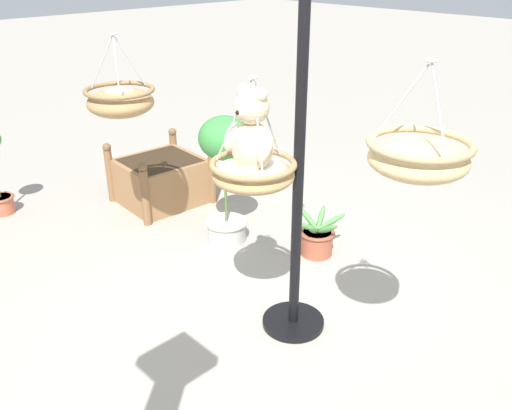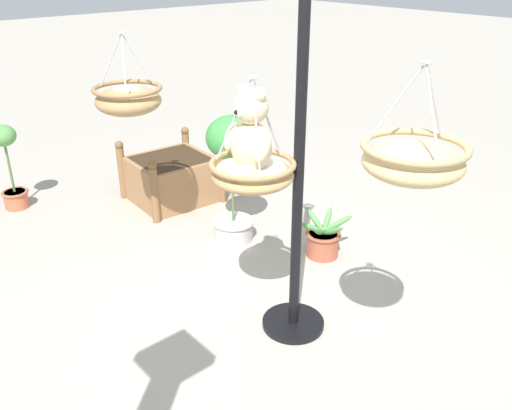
{
  "view_description": "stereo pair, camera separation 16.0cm",
  "coord_description": "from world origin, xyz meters",
  "px_view_note": "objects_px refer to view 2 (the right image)",
  "views": [
    {
      "loc": [
        -2.29,
        2.23,
        2.44
      ],
      "look_at": [
        -0.03,
        0.04,
        0.94
      ],
      "focal_mm": 37.84,
      "sensor_mm": 36.0,
      "label": 1
    },
    {
      "loc": [
        -2.4,
        2.11,
        2.44
      ],
      "look_at": [
        -0.03,
        0.04,
        0.94
      ],
      "focal_mm": 37.84,
      "sensor_mm": 36.0,
      "label": 2
    }
  ],
  "objects_px": {
    "hanging_basket_left_high": "(413,159)",
    "potted_plant_flowering_red": "(323,239)",
    "teddy_bear": "(249,137)",
    "hanging_basket_with_teddy": "(253,172)",
    "potted_plant_tall_leafy": "(10,168)",
    "hanging_basket_right_low": "(128,99)",
    "potted_plant_fern_front": "(232,166)",
    "display_pole_central": "(297,224)",
    "wooden_planter_box": "(172,177)"
  },
  "relations": [
    {
      "from": "teddy_bear",
      "to": "hanging_basket_left_high",
      "type": "relative_size",
      "value": 0.94
    },
    {
      "from": "hanging_basket_left_high",
      "to": "hanging_basket_right_low",
      "type": "xyz_separation_m",
      "value": [
        2.42,
        0.2,
        -0.14
      ]
    },
    {
      "from": "hanging_basket_with_teddy",
      "to": "wooden_planter_box",
      "type": "bearing_deg",
      "value": -19.67
    },
    {
      "from": "hanging_basket_with_teddy",
      "to": "wooden_planter_box",
      "type": "xyz_separation_m",
      "value": [
        2.23,
        -0.8,
        -0.95
      ]
    },
    {
      "from": "hanging_basket_with_teddy",
      "to": "potted_plant_flowering_red",
      "type": "xyz_separation_m",
      "value": [
        0.38,
        -1.13,
        -1.04
      ]
    },
    {
      "from": "display_pole_central",
      "to": "hanging_basket_right_low",
      "type": "distance_m",
      "value": 1.7
    },
    {
      "from": "hanging_basket_left_high",
      "to": "potted_plant_tall_leafy",
      "type": "xyz_separation_m",
      "value": [
        4.13,
        0.7,
        -1.08
      ]
    },
    {
      "from": "hanging_basket_with_teddy",
      "to": "potted_plant_tall_leafy",
      "type": "relative_size",
      "value": 0.77
    },
    {
      "from": "hanging_basket_right_low",
      "to": "wooden_planter_box",
      "type": "relative_size",
      "value": 0.67
    },
    {
      "from": "wooden_planter_box",
      "to": "hanging_basket_right_low",
      "type": "bearing_deg",
      "value": 133.77
    },
    {
      "from": "potted_plant_fern_front",
      "to": "potted_plant_tall_leafy",
      "type": "relative_size",
      "value": 1.33
    },
    {
      "from": "wooden_planter_box",
      "to": "potted_plant_fern_front",
      "type": "relative_size",
      "value": 0.78
    },
    {
      "from": "hanging_basket_left_high",
      "to": "potted_plant_flowering_red",
      "type": "relative_size",
      "value": 1.14
    },
    {
      "from": "hanging_basket_left_high",
      "to": "potted_plant_flowering_red",
      "type": "height_order",
      "value": "hanging_basket_left_high"
    },
    {
      "from": "hanging_basket_left_high",
      "to": "hanging_basket_right_low",
      "type": "relative_size",
      "value": 0.92
    },
    {
      "from": "hanging_basket_left_high",
      "to": "potted_plant_tall_leafy",
      "type": "height_order",
      "value": "hanging_basket_left_high"
    },
    {
      "from": "wooden_planter_box",
      "to": "potted_plant_flowering_red",
      "type": "height_order",
      "value": "wooden_planter_box"
    },
    {
      "from": "potted_plant_flowering_red",
      "to": "teddy_bear",
      "type": "bearing_deg",
      "value": 108.17
    },
    {
      "from": "teddy_bear",
      "to": "wooden_planter_box",
      "type": "bearing_deg",
      "value": -20.23
    },
    {
      "from": "wooden_planter_box",
      "to": "potted_plant_tall_leafy",
      "type": "relative_size",
      "value": 1.04
    },
    {
      "from": "teddy_bear",
      "to": "hanging_basket_left_high",
      "type": "xyz_separation_m",
      "value": [
        -0.99,
        -0.19,
        0.1
      ]
    },
    {
      "from": "display_pole_central",
      "to": "teddy_bear",
      "type": "xyz_separation_m",
      "value": [
        0.15,
        0.27,
        0.61
      ]
    },
    {
      "from": "wooden_planter_box",
      "to": "hanging_basket_with_teddy",
      "type": "bearing_deg",
      "value": 160.33
    },
    {
      "from": "teddy_bear",
      "to": "potted_plant_tall_leafy",
      "type": "distance_m",
      "value": 3.33
    },
    {
      "from": "hanging_basket_with_teddy",
      "to": "hanging_basket_right_low",
      "type": "bearing_deg",
      "value": 1.59
    },
    {
      "from": "hanging_basket_with_teddy",
      "to": "potted_plant_tall_leafy",
      "type": "bearing_deg",
      "value": 9.78
    },
    {
      "from": "hanging_basket_right_low",
      "to": "potted_plant_fern_front",
      "type": "bearing_deg",
      "value": -112.5
    },
    {
      "from": "teddy_bear",
      "to": "wooden_planter_box",
      "type": "distance_m",
      "value": 2.65
    },
    {
      "from": "wooden_planter_box",
      "to": "potted_plant_flowering_red",
      "type": "bearing_deg",
      "value": -169.74
    },
    {
      "from": "hanging_basket_right_low",
      "to": "hanging_basket_left_high",
      "type": "bearing_deg",
      "value": -175.25
    },
    {
      "from": "hanging_basket_left_high",
      "to": "hanging_basket_right_low",
      "type": "height_order",
      "value": "hanging_basket_left_high"
    },
    {
      "from": "hanging_basket_with_teddy",
      "to": "potted_plant_flowering_red",
      "type": "bearing_deg",
      "value": -71.46
    },
    {
      "from": "hanging_basket_with_teddy",
      "to": "hanging_basket_left_high",
      "type": "xyz_separation_m",
      "value": [
        -0.99,
        -0.16,
        0.33
      ]
    },
    {
      "from": "hanging_basket_right_low",
      "to": "potted_plant_fern_front",
      "type": "relative_size",
      "value": 0.53
    },
    {
      "from": "display_pole_central",
      "to": "potted_plant_tall_leafy",
      "type": "height_order",
      "value": "display_pole_central"
    },
    {
      "from": "potted_plant_fern_front",
      "to": "potted_plant_flowering_red",
      "type": "bearing_deg",
      "value": -150.87
    },
    {
      "from": "teddy_bear",
      "to": "hanging_basket_with_teddy",
      "type": "bearing_deg",
      "value": -90.0
    },
    {
      "from": "wooden_planter_box",
      "to": "hanging_basket_left_high",
      "type": "bearing_deg",
      "value": 168.85
    },
    {
      "from": "hanging_basket_left_high",
      "to": "wooden_planter_box",
      "type": "distance_m",
      "value": 3.52
    },
    {
      "from": "potted_plant_flowering_red",
      "to": "hanging_basket_left_high",
      "type": "bearing_deg",
      "value": 144.76
    },
    {
      "from": "display_pole_central",
      "to": "potted_plant_flowering_red",
      "type": "relative_size",
      "value": 5.15
    },
    {
      "from": "potted_plant_fern_front",
      "to": "hanging_basket_right_low",
      "type": "bearing_deg",
      "value": 67.5
    },
    {
      "from": "teddy_bear",
      "to": "potted_plant_tall_leafy",
      "type": "xyz_separation_m",
      "value": [
        3.14,
        0.52,
        -0.99
      ]
    },
    {
      "from": "teddy_bear",
      "to": "hanging_basket_left_high",
      "type": "distance_m",
      "value": 1.02
    },
    {
      "from": "teddy_bear",
      "to": "hanging_basket_left_high",
      "type": "bearing_deg",
      "value": -169.38
    },
    {
      "from": "hanging_basket_right_low",
      "to": "potted_plant_flowering_red",
      "type": "xyz_separation_m",
      "value": [
        -1.05,
        -1.17,
        -1.23
      ]
    },
    {
      "from": "hanging_basket_left_high",
      "to": "potted_plant_fern_front",
      "type": "bearing_deg",
      "value": -14.95
    },
    {
      "from": "hanging_basket_right_low",
      "to": "teddy_bear",
      "type": "bearing_deg",
      "value": -179.4
    },
    {
      "from": "hanging_basket_with_teddy",
      "to": "hanging_basket_right_low",
      "type": "relative_size",
      "value": 1.1
    },
    {
      "from": "potted_plant_fern_front",
      "to": "potted_plant_flowering_red",
      "type": "distance_m",
      "value": 1.01
    }
  ]
}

